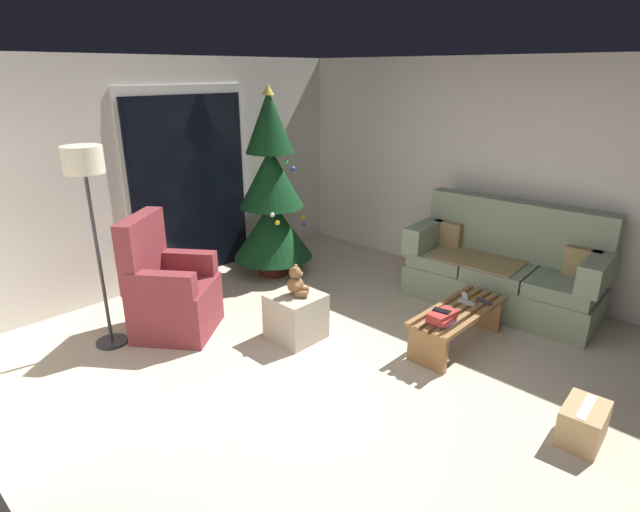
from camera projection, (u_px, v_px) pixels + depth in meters
The scene contains 19 objects.
ground_plane at pixel (350, 394), 3.92m from camera, with size 7.00×7.00×0.00m, color beige.
wall_back at pixel (136, 178), 5.47m from camera, with size 5.72×0.12×2.50m, color silver.
wall_right at pixel (526, 179), 5.43m from camera, with size 0.12×6.00×2.50m, color silver.
patio_door_frame at pixel (190, 184), 5.89m from camera, with size 1.60×0.02×2.20m, color silver.
patio_door_glass at pixel (191, 189), 5.89m from camera, with size 1.50×0.02×2.10m, color black.
couch at pixel (504, 269), 5.28m from camera, with size 0.91×1.99×1.08m.
coffee_table at pixel (458, 321), 4.53m from camera, with size 1.10×0.40×0.36m.
remote_silver at pixel (467, 302), 4.58m from camera, with size 0.04×0.16×0.02m, color #ADADB2.
remote_graphite at pixel (484, 301), 4.61m from camera, with size 0.04×0.16×0.02m, color #333338.
remote_black at pixel (448, 311), 4.43m from camera, with size 0.04×0.16×0.02m, color black.
remote_white at pixel (465, 297), 4.70m from camera, with size 0.04×0.16×0.02m, color silver.
book_stack at pixel (442, 317), 4.23m from camera, with size 0.27×0.19×0.10m.
cell_phone at pixel (442, 311), 4.22m from camera, with size 0.07×0.14×0.01m, color black.
christmas_tree at pixel (272, 196), 5.91m from camera, with size 0.94×0.94×2.21m.
armchair at pixel (170, 292), 4.73m from camera, with size 0.96×0.96×1.13m.
floor_lamp at pixel (86, 180), 4.13m from camera, with size 0.32×0.32×1.78m.
ottoman at pixel (296, 316), 4.68m from camera, with size 0.44×0.44×0.43m, color #B2A893.
teddy_bear_chestnut at pixel (296, 283), 4.56m from camera, with size 0.21×0.22×0.29m.
cardboard_box_taped_mid_floor at pixel (583, 423), 3.39m from camera, with size 0.39×0.28×0.27m.
Camera 1 is at (-2.55, -2.12, 2.35)m, focal length 28.49 mm.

